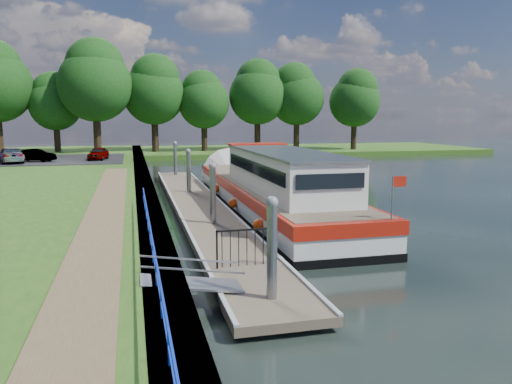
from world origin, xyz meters
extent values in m
plane|color=black|center=(0.00, 0.00, 0.00)|extent=(160.00, 160.00, 0.00)
cube|color=#473D2D|center=(-2.55, 15.00, 0.39)|extent=(1.10, 90.00, 0.78)
cube|color=#2A5117|center=(12.00, 52.00, 0.30)|extent=(60.00, 18.00, 0.60)
cube|color=brown|center=(-4.40, 8.00, 0.80)|extent=(1.60, 40.00, 0.05)
cube|color=black|center=(-11.00, 38.00, 0.81)|extent=(14.00, 12.00, 0.06)
cube|color=#0C2DBF|center=(-2.75, 3.00, 1.48)|extent=(0.04, 18.00, 0.04)
cube|color=#0C2DBF|center=(-2.75, 3.00, 1.12)|extent=(0.03, 18.00, 0.03)
cylinder|color=#0C2DBF|center=(-2.75, -4.00, 1.14)|extent=(0.04, 0.04, 0.72)
cylinder|color=#0C2DBF|center=(-2.75, -2.00, 1.14)|extent=(0.04, 0.04, 0.72)
cylinder|color=#0C2DBF|center=(-2.75, 0.00, 1.14)|extent=(0.04, 0.04, 0.72)
cylinder|color=#0C2DBF|center=(-2.75, 2.00, 1.14)|extent=(0.04, 0.04, 0.72)
cylinder|color=#0C2DBF|center=(-2.75, 4.00, 1.14)|extent=(0.04, 0.04, 0.72)
cylinder|color=#0C2DBF|center=(-2.75, 6.00, 1.14)|extent=(0.04, 0.04, 0.72)
cylinder|color=#0C2DBF|center=(-2.75, 8.00, 1.14)|extent=(0.04, 0.04, 0.72)
cylinder|color=#0C2DBF|center=(-2.75, 10.00, 1.14)|extent=(0.04, 0.04, 0.72)
cylinder|color=#0C2DBF|center=(-2.75, 12.00, 1.14)|extent=(0.04, 0.04, 0.72)
cube|color=brown|center=(0.00, 13.00, 0.28)|extent=(2.50, 30.00, 0.24)
cube|color=#9EA0A3|center=(0.00, 1.00, 0.05)|extent=(2.30, 5.00, 0.30)
cube|color=#9EA0A3|center=(0.00, 9.00, 0.05)|extent=(2.30, 5.00, 0.30)
cube|color=#9EA0A3|center=(0.00, 17.00, 0.05)|extent=(2.30, 5.00, 0.30)
cube|color=#9EA0A3|center=(0.00, 25.00, 0.05)|extent=(2.30, 5.00, 0.30)
cube|color=#9EA0A3|center=(1.19, 13.00, 0.43)|extent=(0.12, 30.00, 0.06)
cube|color=#9EA0A3|center=(-1.19, 13.00, 0.43)|extent=(0.12, 30.00, 0.06)
cylinder|color=gray|center=(0.00, -0.50, 1.10)|extent=(0.26, 0.26, 3.40)
sphere|color=gray|center=(0.00, -0.50, 2.80)|extent=(0.30, 0.30, 0.30)
cylinder|color=gray|center=(0.00, 8.50, 1.10)|extent=(0.26, 0.26, 3.40)
sphere|color=gray|center=(0.00, 8.50, 2.80)|extent=(0.30, 0.30, 0.30)
cylinder|color=gray|center=(0.00, 17.50, 1.10)|extent=(0.26, 0.26, 3.40)
sphere|color=gray|center=(0.00, 17.50, 2.80)|extent=(0.30, 0.30, 0.30)
cylinder|color=gray|center=(0.00, 26.50, 1.10)|extent=(0.26, 0.26, 3.40)
sphere|color=gray|center=(0.00, 26.50, 2.80)|extent=(0.30, 0.30, 0.30)
cube|color=#A5A8AD|center=(-1.85, 0.50, 0.60)|extent=(2.58, 1.00, 0.43)
cube|color=#A5A8AD|center=(-1.85, 0.02, 1.10)|extent=(2.58, 0.04, 0.41)
cube|color=#A5A8AD|center=(-1.85, 0.98, 1.10)|extent=(2.58, 0.04, 0.41)
cube|color=black|center=(-0.90, 2.20, 0.98)|extent=(0.05, 0.05, 1.15)
cube|color=black|center=(0.90, 2.20, 0.98)|extent=(0.05, 0.05, 1.15)
cube|color=black|center=(0.00, 2.20, 1.52)|extent=(1.85, 0.05, 0.05)
cube|color=black|center=(-0.75, 2.20, 0.98)|extent=(0.02, 0.02, 1.10)
cube|color=black|center=(-0.50, 2.20, 0.98)|extent=(0.02, 0.02, 1.10)
cube|color=black|center=(-0.25, 2.20, 0.98)|extent=(0.02, 0.02, 1.10)
cube|color=black|center=(0.00, 2.20, 0.98)|extent=(0.02, 0.02, 1.10)
cube|color=black|center=(0.25, 2.20, 0.98)|extent=(0.02, 0.02, 1.10)
cube|color=black|center=(0.50, 2.20, 0.98)|extent=(0.02, 0.02, 1.10)
cube|color=black|center=(0.75, 2.20, 0.98)|extent=(0.02, 0.02, 1.10)
cube|color=black|center=(3.60, 12.60, 0.02)|extent=(4.00, 20.00, 0.55)
cube|color=silver|center=(3.60, 12.60, 0.62)|extent=(3.96, 19.90, 0.65)
cube|color=#A6190B|center=(3.60, 12.60, 1.18)|extent=(4.04, 20.00, 0.48)
cube|color=brown|center=(3.60, 12.60, 1.42)|extent=(3.68, 19.20, 0.04)
cone|color=silver|center=(3.60, 23.00, 0.55)|extent=(4.00, 1.50, 4.00)
cube|color=silver|center=(3.60, 10.10, 2.30)|extent=(3.00, 11.00, 1.75)
cube|color=gray|center=(3.60, 10.10, 3.22)|extent=(3.10, 11.20, 0.10)
cube|color=black|center=(2.08, 10.10, 2.55)|extent=(0.04, 10.00, 0.55)
cube|color=black|center=(5.12, 10.10, 2.55)|extent=(0.04, 10.00, 0.55)
cube|color=black|center=(3.60, 15.65, 2.55)|extent=(2.60, 0.04, 0.55)
cube|color=black|center=(3.60, 4.55, 2.55)|extent=(2.60, 0.04, 0.55)
cube|color=#A6190B|center=(3.60, 15.30, 3.30)|extent=(3.20, 1.60, 0.06)
cylinder|color=gray|center=(5.10, 2.90, 2.15)|extent=(0.05, 0.05, 1.50)
cube|color=#A6190B|center=(5.35, 2.90, 2.70)|extent=(0.50, 0.02, 0.35)
sphere|color=#F7490D|center=(1.48, 6.60, 0.65)|extent=(0.44, 0.44, 0.44)
sphere|color=#F7490D|center=(1.48, 11.60, 0.65)|extent=(0.44, 0.44, 0.44)
sphere|color=#F7490D|center=(1.48, 16.60, 0.65)|extent=(0.44, 0.44, 0.44)
imported|color=#594C47|center=(2.40, 6.16, 2.30)|extent=(0.50, 0.68, 1.72)
cylinder|color=#332316|center=(-11.50, 49.87, 2.15)|extent=(0.70, 0.70, 3.10)
sphere|color=#113810|center=(-11.50, 49.87, 6.11)|extent=(5.85, 5.85, 5.85)
sphere|color=#113810|center=(-11.67, 50.04, 7.57)|extent=(4.65, 4.65, 4.65)
cylinder|color=#332316|center=(-6.89, 47.36, 2.75)|extent=(0.84, 0.84, 4.29)
sphere|color=#113810|center=(-6.89, 47.36, 8.23)|extent=(8.10, 8.10, 8.10)
sphere|color=#113810|center=(-6.84, 47.51, 10.25)|extent=(6.44, 6.44, 6.44)
cylinder|color=#332316|center=(-0.41, 49.36, 2.52)|extent=(0.79, 0.79, 3.83)
sphere|color=#113810|center=(-0.41, 49.36, 7.42)|extent=(7.24, 7.24, 7.24)
sphere|color=#113810|center=(-0.22, 49.13, 9.23)|extent=(5.75, 5.75, 5.75)
cylinder|color=#332316|center=(5.49, 49.09, 2.23)|extent=(0.72, 0.72, 3.26)
sphere|color=#113810|center=(5.49, 49.09, 6.40)|extent=(6.16, 6.16, 6.16)
sphere|color=#113810|center=(5.30, 49.34, 7.93)|extent=(4.89, 4.89, 4.89)
cylinder|color=#332316|center=(12.25, 49.38, 2.49)|extent=(0.78, 0.78, 3.77)
sphere|color=#113810|center=(12.25, 49.38, 7.31)|extent=(7.13, 7.13, 7.13)
sphere|color=#113810|center=(12.38, 49.62, 9.09)|extent=(5.66, 5.66, 5.66)
cylinder|color=#332316|center=(17.42, 49.40, 2.42)|extent=(0.77, 0.77, 3.65)
sphere|color=#113810|center=(17.42, 49.40, 7.09)|extent=(6.89, 6.89, 6.89)
sphere|color=#113810|center=(17.07, 49.41, 8.81)|extent=(5.47, 5.47, 5.47)
cylinder|color=#332316|center=(24.52, 47.52, 2.30)|extent=(0.74, 0.74, 3.41)
sphere|color=#113810|center=(24.52, 47.52, 6.66)|extent=(6.43, 6.43, 6.43)
sphere|color=#113810|center=(24.75, 47.30, 8.26)|extent=(5.11, 5.11, 5.11)
imported|color=#999999|center=(-6.22, 36.54, 1.42)|extent=(2.00, 3.63, 1.17)
imported|color=#999999|center=(-11.49, 35.77, 1.39)|extent=(3.59, 2.26, 1.12)
imported|color=#999999|center=(-13.39, 35.20, 1.49)|extent=(3.16, 4.90, 1.32)
camera|label=1|loc=(-3.22, -11.80, 4.84)|focal=35.00mm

